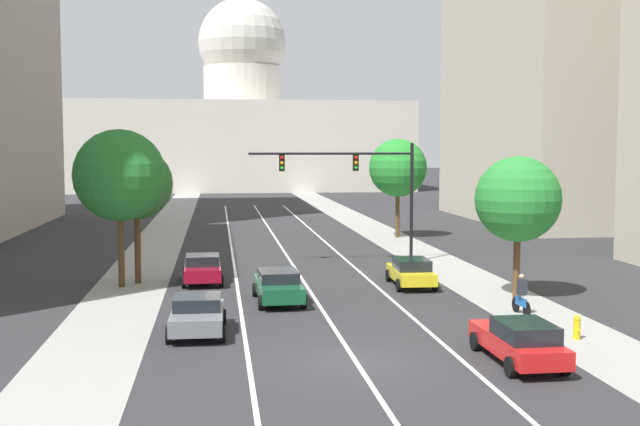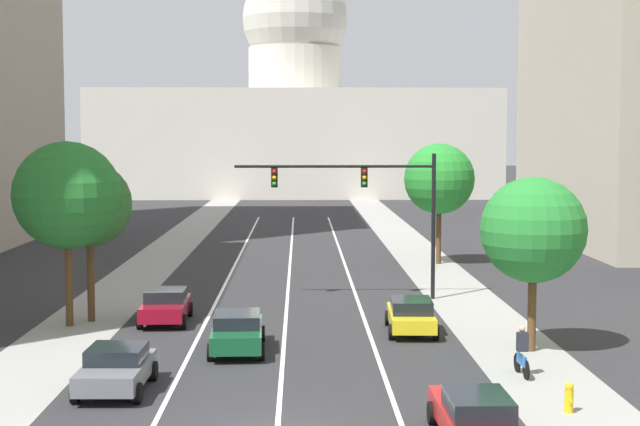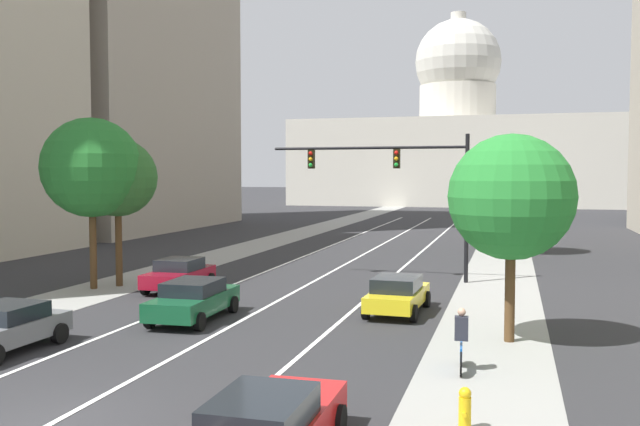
% 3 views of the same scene
% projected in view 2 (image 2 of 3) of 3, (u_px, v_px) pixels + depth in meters
% --- Properties ---
extents(ground_plane, '(400.00, 400.00, 0.00)m').
position_uv_depth(ground_plane, '(291.00, 254.00, 65.75)').
color(ground_plane, '#2B2B2D').
extents(sidewalk_left, '(3.66, 130.00, 0.01)m').
position_uv_depth(sidewalk_left, '(152.00, 264.00, 60.59)').
color(sidewalk_left, gray).
rests_on(sidewalk_left, ground).
extents(sidewalk_right, '(3.66, 130.00, 0.01)m').
position_uv_depth(sidewalk_right, '(427.00, 263.00, 60.96)').
color(sidewalk_right, gray).
rests_on(sidewalk_right, ground).
extents(lane_stripe_left, '(0.16, 90.00, 0.01)m').
position_uv_depth(lane_stripe_left, '(223.00, 289.00, 50.73)').
color(lane_stripe_left, white).
rests_on(lane_stripe_left, ground).
extents(lane_stripe_center, '(0.16, 90.00, 0.01)m').
position_uv_depth(lane_stripe_center, '(288.00, 288.00, 50.80)').
color(lane_stripe_center, white).
rests_on(lane_stripe_center, ground).
extents(lane_stripe_right, '(0.16, 90.00, 0.01)m').
position_uv_depth(lane_stripe_right, '(353.00, 288.00, 50.88)').
color(lane_stripe_right, white).
rests_on(lane_stripe_right, ground).
extents(capitol_building, '(53.93, 23.78, 32.56)m').
position_uv_depth(capitol_building, '(295.00, 123.00, 132.74)').
color(capitol_building, beige).
rests_on(capitol_building, ground).
extents(car_gray, '(2.18, 4.12, 1.41)m').
position_uv_depth(car_gray, '(116.00, 368.00, 30.31)').
color(car_gray, slate).
rests_on(car_gray, ground).
extents(car_crimson, '(2.12, 4.23, 1.45)m').
position_uv_depth(car_crimson, '(166.00, 305.00, 41.52)').
color(car_crimson, maroon).
rests_on(car_crimson, ground).
extents(car_yellow, '(2.12, 4.38, 1.42)m').
position_uv_depth(car_yellow, '(411.00, 315.00, 39.36)').
color(car_yellow, yellow).
rests_on(car_yellow, ground).
extents(car_green, '(2.19, 4.68, 1.46)m').
position_uv_depth(car_green, '(237.00, 331.00, 35.99)').
color(car_green, '#14512D').
rests_on(car_green, ground).
extents(car_red, '(1.96, 4.78, 1.46)m').
position_uv_depth(car_red, '(475.00, 416.00, 25.07)').
color(car_red, red).
rests_on(car_red, ground).
extents(traffic_signal_mast, '(9.92, 0.39, 7.24)m').
position_uv_depth(traffic_signal_mast, '(371.00, 195.00, 47.10)').
color(traffic_signal_mast, black).
rests_on(traffic_signal_mast, ground).
extents(fire_hydrant, '(0.26, 0.35, 0.91)m').
position_uv_depth(fire_hydrant, '(569.00, 397.00, 27.95)').
color(fire_hydrant, yellow).
rests_on(fire_hydrant, ground).
extents(cyclist, '(0.38, 1.70, 1.72)m').
position_uv_depth(cyclist, '(522.00, 351.00, 32.21)').
color(cyclist, black).
rests_on(cyclist, ground).
extents(street_tree_near_left, '(3.68, 3.68, 6.98)m').
position_uv_depth(street_tree_near_left, '(89.00, 205.00, 41.41)').
color(street_tree_near_left, '#51381E').
rests_on(street_tree_near_left, ground).
extents(street_tree_far_right, '(4.47, 4.47, 7.64)m').
position_uv_depth(street_tree_far_right, '(439.00, 179.00, 60.32)').
color(street_tree_far_right, '#51381E').
rests_on(street_tree_far_right, ground).
extents(street_tree_mid_left, '(4.56, 4.56, 7.88)m').
position_uv_depth(street_tree_mid_left, '(67.00, 196.00, 40.36)').
color(street_tree_mid_left, '#51381E').
rests_on(street_tree_mid_left, ground).
extents(street_tree_mid_right, '(3.96, 3.96, 6.58)m').
position_uv_depth(street_tree_mid_right, '(533.00, 230.00, 35.66)').
color(street_tree_mid_right, '#51381E').
rests_on(street_tree_mid_right, ground).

